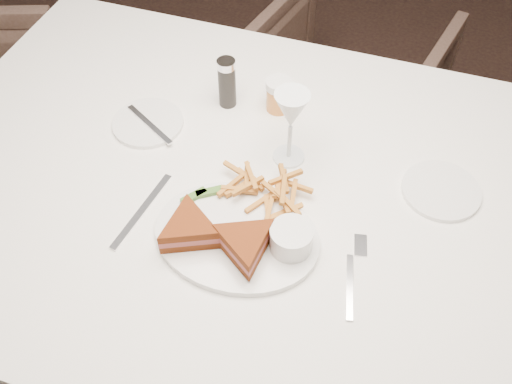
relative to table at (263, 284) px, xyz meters
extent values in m
plane|color=black|center=(-0.27, 0.36, -0.38)|extent=(5.00, 5.00, 0.00)
cube|color=white|center=(0.00, 0.00, 0.00)|extent=(1.58, 1.09, 0.75)
imported|color=#49352D|center=(-0.03, 0.89, -0.06)|extent=(0.70, 0.67, 0.63)
ellipsoid|color=white|center=(-0.01, -0.13, 0.38)|extent=(0.33, 0.26, 0.01)
cube|color=silver|center=(-0.21, -0.14, 0.38)|extent=(0.03, 0.21, 0.00)
cylinder|color=white|center=(-0.31, 0.09, 0.38)|extent=(0.16, 0.16, 0.01)
cylinder|color=white|center=(0.34, 0.12, 0.38)|extent=(0.16, 0.16, 0.01)
cylinder|color=black|center=(-0.17, 0.22, 0.44)|extent=(0.04, 0.04, 0.12)
cylinder|color=orange|center=(-0.06, 0.24, 0.42)|extent=(0.06, 0.06, 0.08)
cube|color=#416D26|center=(-0.10, -0.06, 0.40)|extent=(0.05, 0.05, 0.01)
cube|color=#416D26|center=(-0.12, -0.08, 0.40)|extent=(0.04, 0.05, 0.01)
cylinder|color=white|center=(0.10, -0.12, 0.42)|extent=(0.08, 0.08, 0.05)
camera|label=1|loc=(0.25, -0.70, 1.27)|focal=40.00mm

